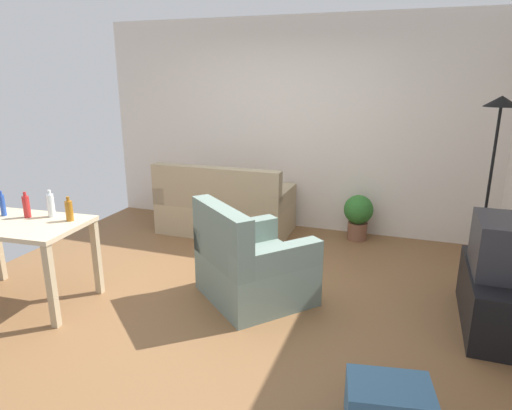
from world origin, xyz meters
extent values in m
cube|color=brown|center=(0.00, 0.00, -0.01)|extent=(5.20, 4.40, 0.02)
cube|color=silver|center=(0.00, 2.20, 1.35)|extent=(5.20, 0.10, 2.70)
cube|color=tan|center=(-0.72, 1.65, 0.20)|extent=(1.67, 0.84, 0.40)
cube|color=tan|center=(-0.72, 1.31, 0.66)|extent=(1.67, 0.16, 0.52)
cube|color=tan|center=(0.04, 1.65, 0.51)|extent=(0.16, 0.84, 0.22)
cube|color=tan|center=(-1.47, 1.65, 0.51)|extent=(0.16, 0.84, 0.22)
cube|color=black|center=(2.25, 0.21, 0.24)|extent=(0.44, 1.10, 0.48)
cube|color=#2D2D33|center=(2.25, 0.21, 0.70)|extent=(0.40, 0.60, 0.44)
cylinder|color=black|center=(2.25, 1.20, 0.01)|extent=(0.26, 0.26, 0.03)
cylinder|color=black|center=(2.25, 1.20, 0.87)|extent=(0.03, 0.03, 1.68)
cone|color=black|center=(2.25, 1.20, 1.76)|extent=(0.32, 0.32, 0.10)
cube|color=#C6B28E|center=(-1.70, -0.73, 0.74)|extent=(1.25, 0.79, 0.04)
cube|color=tan|center=(-1.12, -0.99, 0.36)|extent=(0.06, 0.06, 0.72)
cube|color=tan|center=(-1.16, -0.37, 0.36)|extent=(0.06, 0.06, 0.72)
cylinder|color=brown|center=(0.95, 1.90, 0.11)|extent=(0.24, 0.24, 0.22)
sphere|color=#2D6B28|center=(0.95, 1.90, 0.39)|extent=(0.36, 0.36, 0.36)
cube|color=slate|center=(0.26, 0.05, 0.20)|extent=(1.23, 1.22, 0.40)
cube|color=slate|center=(0.03, -0.21, 0.66)|extent=(0.78, 0.71, 0.52)
cube|color=slate|center=(0.54, -0.19, 0.51)|extent=(0.67, 0.74, 0.22)
cube|color=slate|center=(-0.02, 0.29, 0.51)|extent=(0.67, 0.74, 0.22)
cube|color=#386084|center=(1.52, -1.25, 0.15)|extent=(0.53, 0.42, 0.30)
cylinder|color=#2347A3|center=(-1.94, -0.62, 0.86)|extent=(0.05, 0.05, 0.19)
cylinder|color=#2347A3|center=(-1.94, -0.62, 0.97)|extent=(0.02, 0.02, 0.04)
cylinder|color=#AD2323|center=(-1.70, -0.59, 0.86)|extent=(0.06, 0.06, 0.20)
cylinder|color=#AD2323|center=(-1.70, -0.59, 0.98)|extent=(0.03, 0.03, 0.04)
cylinder|color=silver|center=(-1.50, -0.50, 0.86)|extent=(0.06, 0.06, 0.21)
cylinder|color=silver|center=(-1.50, -0.50, 0.99)|extent=(0.03, 0.03, 0.04)
cylinder|color=#9E6019|center=(-1.27, -0.54, 0.85)|extent=(0.06, 0.06, 0.18)
cylinder|color=#9E6019|center=(-1.27, -0.54, 0.96)|extent=(0.03, 0.03, 0.04)
camera|label=1|loc=(1.52, -3.54, 2.00)|focal=31.56mm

